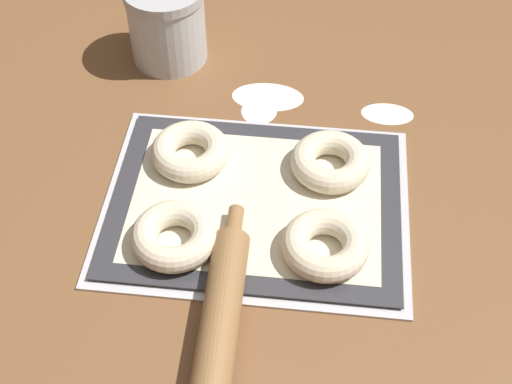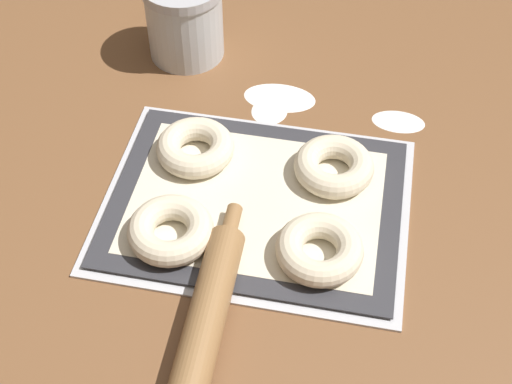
% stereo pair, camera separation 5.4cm
% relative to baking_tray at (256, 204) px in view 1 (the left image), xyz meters
% --- Properties ---
extents(ground_plane, '(2.80, 2.80, 0.00)m').
position_rel_baking_tray_xyz_m(ground_plane, '(-0.01, 0.02, -0.00)').
color(ground_plane, brown).
extents(baking_tray, '(0.43, 0.33, 0.01)m').
position_rel_baking_tray_xyz_m(baking_tray, '(0.00, 0.00, 0.00)').
color(baking_tray, silver).
rests_on(baking_tray, ground_plane).
extents(baking_mat, '(0.41, 0.31, 0.00)m').
position_rel_baking_tray_xyz_m(baking_mat, '(0.00, 0.00, 0.01)').
color(baking_mat, '#333338').
rests_on(baking_mat, baking_tray).
extents(bagel_front_left, '(0.12, 0.12, 0.04)m').
position_rel_baking_tray_xyz_m(bagel_front_left, '(-0.10, -0.09, 0.03)').
color(bagel_front_left, beige).
rests_on(bagel_front_left, baking_mat).
extents(bagel_front_right, '(0.12, 0.12, 0.04)m').
position_rel_baking_tray_xyz_m(bagel_front_right, '(0.10, -0.08, 0.03)').
color(bagel_front_right, beige).
rests_on(bagel_front_right, baking_mat).
extents(bagel_back_left, '(0.12, 0.12, 0.04)m').
position_rel_baking_tray_xyz_m(bagel_back_left, '(-0.10, 0.07, 0.03)').
color(bagel_back_left, beige).
rests_on(bagel_back_left, baking_mat).
extents(bagel_back_right, '(0.12, 0.12, 0.04)m').
position_rel_baking_tray_xyz_m(bagel_back_right, '(0.10, 0.07, 0.03)').
color(bagel_back_right, beige).
rests_on(bagel_back_right, baking_mat).
extents(flour_canister, '(0.13, 0.13, 0.14)m').
position_rel_baking_tray_xyz_m(flour_canister, '(-0.18, 0.32, 0.06)').
color(flour_canister, silver).
rests_on(flour_canister, ground_plane).
extents(rolling_pin, '(0.05, 0.39, 0.05)m').
position_rel_baking_tray_xyz_m(rolling_pin, '(-0.02, -0.23, 0.02)').
color(rolling_pin, olive).
rests_on(rolling_pin, ground_plane).
extents(flour_patch_near, '(0.12, 0.07, 0.00)m').
position_rel_baking_tray_xyz_m(flour_patch_near, '(-0.01, 0.23, -0.00)').
color(flour_patch_near, white).
rests_on(flour_patch_near, ground_plane).
extents(flour_patch_far, '(0.08, 0.05, 0.00)m').
position_rel_baking_tray_xyz_m(flour_patch_far, '(0.19, 0.21, -0.00)').
color(flour_patch_far, white).
rests_on(flour_patch_far, ground_plane).
extents(flour_patch_side, '(0.06, 0.06, 0.00)m').
position_rel_baking_tray_xyz_m(flour_patch_side, '(-0.02, 0.20, -0.00)').
color(flour_patch_side, white).
rests_on(flour_patch_side, ground_plane).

